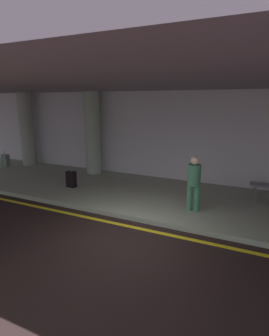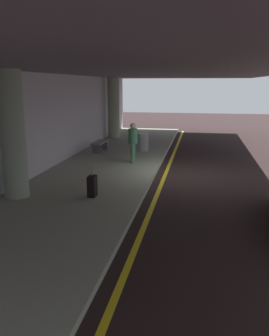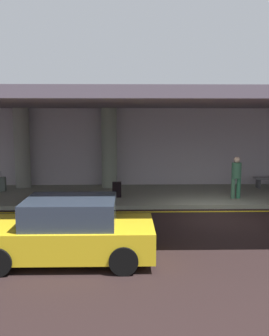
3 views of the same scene
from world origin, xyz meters
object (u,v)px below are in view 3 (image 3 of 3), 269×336
Objects in this scene: suitcase_upright_primary at (117,190)px; car_yellow_taxi at (68,231)px; support_column_left_mid at (109,148)px; traveler_with_luggage at (236,175)px; suitcase_upright_secondary at (1,184)px; support_column_far_left at (22,148)px.

car_yellow_taxi is at bearing -85.18° from suitcase_upright_primary.
support_column_left_mid is 8.48m from car_yellow_taxi.
traveler_with_luggage is at bearing -138.23° from car_yellow_taxi.
suitcase_upright_primary is 1.00× the size of suitcase_upright_secondary.
support_column_far_left is 0.89× the size of car_yellow_taxi.
traveler_with_luggage is at bearing -25.82° from support_column_left_mid.
support_column_left_mid reaches higher than suitcase_upright_secondary.
suitcase_upright_secondary is at bearing -23.38° from traveler_with_luggage.
support_column_left_mid is 0.89× the size of car_yellow_taxi.
support_column_left_mid is at bearing 0.00° from support_column_far_left.
traveler_with_luggage reaches higher than suitcase_upright_primary.
support_column_far_left is at bearing 49.65° from suitcase_upright_secondary.
car_yellow_taxi is at bearing -67.77° from support_column_far_left.
support_column_far_left is 1.00× the size of support_column_left_mid.
suitcase_upright_secondary is (-4.14, 7.48, -0.25)m from car_yellow_taxi.
support_column_left_mid is 4.06× the size of suitcase_upright_secondary.
support_column_left_mid is 4.06× the size of suitcase_upright_primary.
car_yellow_taxi is 2.44× the size of traveler_with_luggage.
traveler_with_luggage is 1.87× the size of suitcase_upright_secondary.
suitcase_upright_primary is 5.28m from suitcase_upright_secondary.
car_yellow_taxi is 8.23m from traveler_with_luggage.
suitcase_upright_primary and suitcase_upright_secondary have the same top height.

